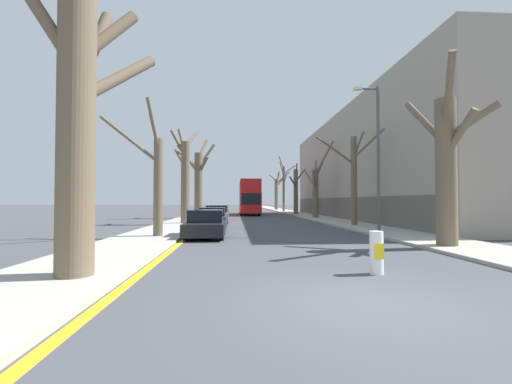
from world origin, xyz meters
name	(u,v)px	position (x,y,z in m)	size (l,w,h in m)	color
ground_plane	(365,304)	(0.00, 0.00, 0.00)	(300.00, 300.00, 0.00)	#424247
sidewalk_left	(209,212)	(-6.44, 50.00, 0.06)	(3.28, 120.00, 0.12)	#A39E93
sidewalk_right	(287,211)	(6.44, 50.00, 0.06)	(3.28, 120.00, 0.12)	#A39E93
building_facade_right	(383,167)	(13.07, 28.35, 5.34)	(10.08, 38.32, 10.69)	#9E9384
kerb_line_stripe	(220,212)	(-4.62, 50.00, 0.00)	(0.24, 120.00, 0.01)	yellow
street_tree_left_0	(79,113)	(-5.90, 2.20, 3.86)	(2.54, 2.25, 7.23)	brown
street_tree_left_1	(156,178)	(-6.14, 11.00, 2.91)	(3.16, 2.38, 6.56)	brown
street_tree_left_2	(185,177)	(-6.10, 20.72, 3.64)	(2.07, 2.21, 7.57)	brown
street_tree_left_3	(198,180)	(-6.07, 29.99, 4.03)	(4.17, 3.89, 8.58)	brown
street_tree_right_0	(447,164)	(5.81, 6.63, 3.24)	(2.32, 3.52, 6.96)	brown
street_tree_right_1	(354,177)	(6.07, 17.51, 3.51)	(4.08, 2.84, 6.83)	brown
street_tree_right_2	(316,188)	(5.98, 28.33, 3.13)	(2.46, 4.63, 7.88)	brown
street_tree_right_3	(296,190)	(5.82, 38.65, 3.24)	(2.65, 2.72, 6.88)	brown
street_tree_right_4	(284,186)	(5.84, 49.67, 4.21)	(2.96, 2.30, 9.00)	brown
street_tree_right_5	(277,191)	(6.15, 61.27, 3.71)	(4.13, 3.29, 7.64)	brown
double_decker_bus	(249,196)	(-0.34, 38.74, 2.49)	(2.52, 10.26, 4.41)	red
parked_car_0	(206,224)	(-3.71, 11.24, 0.65)	(1.88, 4.15, 1.37)	black
parked_car_1	(213,219)	(-3.71, 16.52, 0.66)	(1.80, 4.16, 1.38)	navy
parked_car_2	(217,215)	(-3.71, 22.00, 0.68)	(1.86, 4.52, 1.45)	olive
parked_car_3	(220,213)	(-3.71, 27.94, 0.66)	(1.76, 4.27, 1.40)	black
lamp_post	(376,152)	(5.19, 11.62, 4.41)	(1.40, 0.20, 7.91)	#4C4F54
traffic_bollard	(376,253)	(1.22, 2.38, 0.53)	(0.33, 0.34, 1.07)	white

